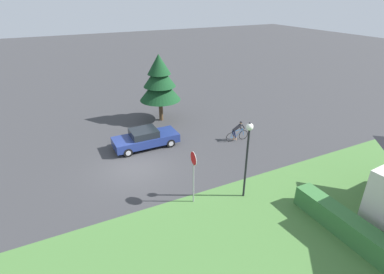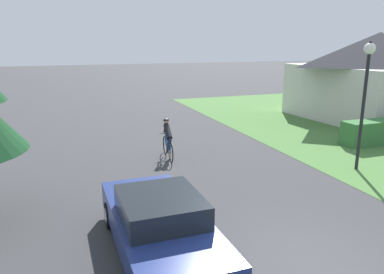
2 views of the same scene
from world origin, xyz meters
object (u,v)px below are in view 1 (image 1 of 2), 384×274
object	(u,v)px
conifer_tall_near	(160,81)
cyclist	(237,132)
stop_sign	(193,167)
street_lamp	(248,144)
sedan_left_lane	(145,138)

from	to	relation	value
conifer_tall_near	cyclist	bearing A→B (deg)	30.08
cyclist	stop_sign	size ratio (longest dim) A/B	0.61
street_lamp	conifer_tall_near	size ratio (longest dim) A/B	0.78
sedan_left_lane	street_lamp	bearing A→B (deg)	-69.93
cyclist	conifer_tall_near	xyz separation A→B (m)	(-6.16, -3.57, 2.71)
sedan_left_lane	cyclist	world-z (taller)	cyclist
stop_sign	cyclist	bearing A→B (deg)	-47.09
cyclist	street_lamp	xyz separation A→B (m)	(5.77, -3.47, 2.40)
sedan_left_lane	street_lamp	size ratio (longest dim) A/B	1.04
sedan_left_lane	street_lamp	xyz separation A→B (m)	(7.77, 2.88, 2.45)
street_lamp	cyclist	bearing A→B (deg)	148.96
sedan_left_lane	conifer_tall_near	bearing A→B (deg)	56.05
street_lamp	conifer_tall_near	bearing A→B (deg)	-179.52
cyclist	stop_sign	bearing A→B (deg)	-136.13
cyclist	conifer_tall_near	distance (m)	7.62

